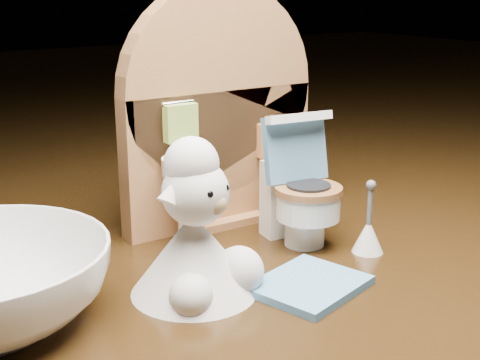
{
  "coord_description": "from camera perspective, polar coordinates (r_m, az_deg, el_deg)",
  "views": [
    {
      "loc": [
        -0.21,
        -0.28,
        0.15
      ],
      "look_at": [
        -0.02,
        0.01,
        0.05
      ],
      "focal_mm": 50.0,
      "sensor_mm": 36.0,
      "label": 1
    }
  ],
  "objects": [
    {
      "name": "toy_toilet",
      "position": [
        0.4,
        5.07,
        -1.3
      ],
      "size": [
        0.04,
        0.05,
        0.08
      ],
      "rotation": [
        0.0,
        0.0,
        -0.12
      ],
      "color": "white",
      "rests_on": "ground"
    },
    {
      "name": "toilet_brush",
      "position": [
        0.39,
        10.89,
        -4.49
      ],
      "size": [
        0.02,
        0.02,
        0.04
      ],
      "color": "white",
      "rests_on": "ground"
    },
    {
      "name": "plush_lamb",
      "position": [
        0.33,
        -3.72,
        -5.15
      ],
      "size": [
        0.06,
        0.06,
        0.08
      ],
      "rotation": [
        0.0,
        0.0,
        0.35
      ],
      "color": "white",
      "rests_on": "ground"
    },
    {
      "name": "backdrop_panel",
      "position": [
        0.42,
        -1.89,
        5.0
      ],
      "size": [
        0.13,
        0.05,
        0.15
      ],
      "color": "#A97041",
      "rests_on": "ground"
    },
    {
      "name": "bath_mat",
      "position": [
        0.34,
        5.9,
        -8.91
      ],
      "size": [
        0.07,
        0.06,
        0.0
      ],
      "primitive_type": "cube",
      "rotation": [
        0.0,
        0.0,
        0.29
      ],
      "color": "#5388B3",
      "rests_on": "ground"
    }
  ]
}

